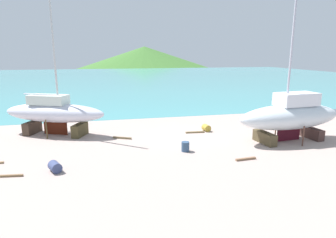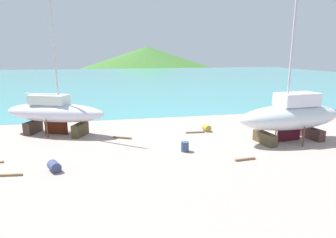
% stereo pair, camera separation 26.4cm
% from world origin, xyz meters
% --- Properties ---
extents(ground_plane, '(41.55, 41.55, 0.00)m').
position_xyz_m(ground_plane, '(0.00, -2.31, 0.00)').
color(ground_plane, '#A69288').
extents(sea_water, '(166.19, 111.07, 0.01)m').
position_xyz_m(sea_water, '(0.00, 63.49, 0.00)').
color(sea_water, teal).
rests_on(sea_water, ground).
extents(headland_hill, '(150.03, 150.03, 24.19)m').
position_xyz_m(headland_hill, '(25.15, 194.06, 0.00)').
color(headland_hill, '#3C6C2C').
rests_on(headland_hill, ground).
extents(sailboat_large_starboard, '(9.88, 6.18, 14.56)m').
position_xyz_m(sailboat_large_starboard, '(-11.44, 3.10, 2.13)').
color(sailboat_large_starboard, '#473D24').
rests_on(sailboat_large_starboard, ground).
extents(sailboat_mid_port, '(9.95, 3.96, 14.43)m').
position_xyz_m(sailboat_mid_port, '(8.56, -3.39, 2.21)').
color(sailboat_mid_port, '#4E422B').
rests_on(sailboat_mid_port, ground).
extents(barrel_rust_mid, '(0.80, 0.80, 0.76)m').
position_xyz_m(barrel_rust_mid, '(-0.98, -4.14, 0.38)').
color(barrel_rust_mid, '#324A6B').
rests_on(barrel_rust_mid, ground).
extents(barrel_tipped_center, '(0.75, 0.87, 0.64)m').
position_xyz_m(barrel_tipped_center, '(2.67, 1.14, 0.32)').
color(barrel_tipped_center, olive).
rests_on(barrel_tipped_center, ground).
extents(barrel_rust_far, '(0.99, 1.11, 0.66)m').
position_xyz_m(barrel_rust_far, '(-10.21, -6.08, 0.33)').
color(barrel_rust_far, '#3C4671').
rests_on(barrel_rust_far, ground).
extents(timber_short_skew, '(1.62, 0.88, 0.16)m').
position_xyz_m(timber_short_skew, '(-5.51, 0.34, 0.08)').
color(timber_short_skew, brown).
rests_on(timber_short_skew, ground).
extents(timber_long_aft, '(1.82, 0.33, 0.15)m').
position_xyz_m(timber_long_aft, '(1.38, 0.71, 0.07)').
color(timber_long_aft, brown).
rests_on(timber_long_aft, ground).
extents(timber_long_fore, '(1.67, 0.35, 0.12)m').
position_xyz_m(timber_long_fore, '(-12.89, -6.29, 0.06)').
color(timber_long_fore, brown).
rests_on(timber_long_fore, ground).
extents(timber_plank_far, '(1.58, 0.30, 0.15)m').
position_xyz_m(timber_plank_far, '(2.69, -6.89, 0.07)').
color(timber_plank_far, '#856247').
rests_on(timber_plank_far, ground).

